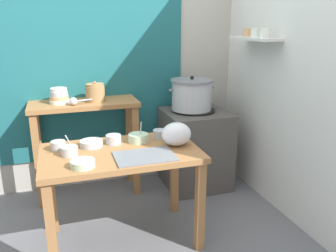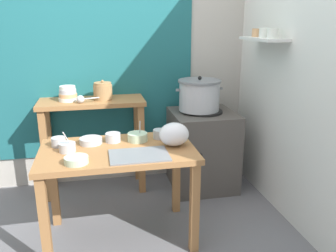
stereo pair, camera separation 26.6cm
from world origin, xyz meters
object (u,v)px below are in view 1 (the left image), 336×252
stove_block (195,148)px  prep_bowl_1 (69,151)px  clay_pot (95,93)px  prep_bowl_0 (114,139)px  serving_tray (145,156)px  prep_table (121,165)px  prep_bowl_4 (160,134)px  prep_bowl_5 (138,138)px  back_shelf_table (85,125)px  prep_bowl_2 (83,163)px  plastic_bag (176,134)px  steamer_pot (192,94)px  ladle (75,101)px  prep_bowl_3 (91,143)px  bowl_stack_enamel (59,96)px  prep_bowl_6 (58,145)px

stove_block → prep_bowl_1: 1.45m
clay_pot → stove_block: bearing=-8.0°
prep_bowl_1 → prep_bowl_0: bearing=23.9°
serving_tray → prep_table: bearing=128.1°
prep_bowl_4 → prep_bowl_5: bearing=-170.4°
back_shelf_table → prep_bowl_2: bearing=-95.7°
prep_table → back_shelf_table: 0.86m
plastic_bag → prep_bowl_0: (-0.43, 0.17, -0.05)m
prep_bowl_0 → prep_bowl_4: size_ratio=1.07×
clay_pot → prep_bowl_4: bearing=-59.1°
steamer_pot → prep_bowl_1: steamer_pot is taller
ladle → serving_tray: bearing=-66.8°
plastic_bag → prep_bowl_3: plastic_bag is taller
steamer_pot → bowl_stack_enamel: steamer_pot is taller
prep_table → prep_bowl_2: (-0.28, -0.21, 0.14)m
back_shelf_table → prep_bowl_5: size_ratio=5.76×
prep_bowl_1 → serving_tray: bearing=-21.0°
prep_table → prep_bowl_4: 0.41m
prep_bowl_1 → prep_bowl_5: prep_bowl_5 is taller
clay_pot → serving_tray: clay_pot is taller
stove_block → prep_bowl_0: (-0.89, -0.56, 0.37)m
prep_bowl_0 → prep_bowl_1: prep_bowl_1 is taller
prep_table → prep_bowl_6: (-0.41, 0.14, 0.15)m
ladle → prep_bowl_6: (-0.16, -0.59, -0.18)m
prep_bowl_6 → ladle: bearing=74.9°
prep_table → prep_bowl_1: 0.37m
clay_pot → ladle: clay_pot is taller
prep_bowl_4 → prep_bowl_5: prep_bowl_5 is taller
prep_bowl_4 → prep_bowl_5: 0.18m
prep_table → prep_bowl_0: 0.22m
prep_table → plastic_bag: plastic_bag is taller
stove_block → prep_bowl_2: bearing=-140.9°
prep_bowl_0 → prep_bowl_3: bearing=-176.9°
bowl_stack_enamel → prep_bowl_0: bowl_stack_enamel is taller
prep_bowl_3 → prep_bowl_6: size_ratio=1.62×
back_shelf_table → prep_bowl_0: back_shelf_table is taller
prep_bowl_0 → prep_bowl_5: (0.18, -0.02, -0.00)m
prep_bowl_5 → prep_bowl_2: bearing=-141.3°
bowl_stack_enamel → stove_block: bearing=-6.4°
prep_bowl_3 → prep_bowl_5: 0.35m
ladle → bowl_stack_enamel: bearing=136.0°
plastic_bag → prep_bowl_1: 0.76m
prep_table → prep_bowl_5: prep_bowl_5 is taller
back_shelf_table → prep_bowl_2: 1.06m
stove_block → prep_bowl_0: bearing=-147.9°
bowl_stack_enamel → prep_bowl_5: 0.92m
prep_bowl_2 → prep_bowl_4: size_ratio=1.45×
back_shelf_table → prep_bowl_1: bearing=-101.9°
back_shelf_table → steamer_pot: (1.00, -0.11, 0.25)m
bowl_stack_enamel → prep_bowl_3: bearing=-74.9°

